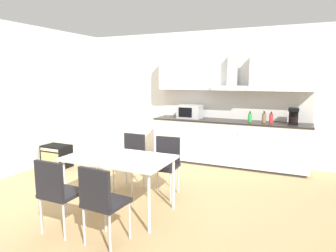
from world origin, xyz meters
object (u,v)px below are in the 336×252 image
bottle_red (271,118)px  microwave (190,112)px  chair_near_left (57,189)px  guitar_amp (57,156)px  coffee_maker (293,116)px  pendant_lamp (117,86)px  chair_near_right (101,198)px  dining_table (119,160)px  chair_far_right (166,160)px  bottle_brown (264,118)px  bottle_green (250,117)px  chair_far_left (131,156)px

bottle_red → microwave: bearing=-180.0°
chair_near_left → guitar_amp: chair_near_left is taller
coffee_maker → pendant_lamp: 3.43m
chair_near_right → dining_table: bearing=110.9°
coffee_maker → chair_near_right: (-1.68, -3.53, -0.53)m
bottle_red → dining_table: bearing=-120.4°
dining_table → chair_far_right: chair_far_right is taller
dining_table → chair_far_right: (0.30, 0.79, -0.16)m
microwave → dining_table: microwave is taller
microwave → bottle_brown: microwave is taller
bottle_brown → dining_table: bottle_brown is taller
bottle_green → dining_table: 2.98m
coffee_maker → chair_near_left: bearing=-122.9°
bottle_red → chair_far_right: (-1.29, -1.93, -0.47)m
coffee_maker → bottle_red: bearing=-176.3°
guitar_amp → pendant_lamp: size_ratio=1.63×
bottle_red → chair_near_right: 3.77m
microwave → guitar_amp: size_ratio=0.92×
guitar_amp → chair_far_right: bearing=-8.1°
chair_near_right → guitar_amp: chair_near_right is taller
chair_near_right → pendant_lamp: (-0.30, 0.79, 1.12)m
bottle_red → pendant_lamp: 3.22m
chair_far_right → bottle_red: bearing=56.1°
dining_table → chair_far_right: bearing=69.1°
bottle_brown → chair_far_left: size_ratio=0.25×
dining_table → pendant_lamp: bearing=0.0°
chair_far_left → guitar_amp: (-1.94, 0.36, -0.31)m
chair_near_left → pendant_lamp: bearing=68.8°
coffee_maker → chair_near_left: size_ratio=0.34×
chair_far_left → pendant_lamp: 1.40m
bottle_brown → dining_table: 3.12m
chair_near_left → guitar_amp: bearing=135.0°
chair_far_left → chair_near_right: 1.69m
bottle_red → bottle_green: 0.39m
coffee_maker → guitar_amp: (-4.23, -1.59, -0.84)m
coffee_maker → chair_near_right: coffee_maker is taller
microwave → chair_near_right: (0.33, -3.51, -0.52)m
bottle_green → pendant_lamp: (-1.21, -2.71, 0.65)m
microwave → coffee_maker: coffee_maker is taller
bottle_red → bottle_brown: (-0.13, 0.01, 0.00)m
chair_far_left → chair_near_left: (-0.00, -1.58, 0.00)m
microwave → bottle_green: 1.24m
bottle_green → chair_near_left: 3.84m
bottle_green → pendant_lamp: 3.04m
chair_far_right → coffee_maker: bearing=49.3°
bottle_brown → microwave: bearing=-179.4°
coffee_maker → dining_table: coffee_maker is taller
chair_far_left → guitar_amp: chair_far_left is taller
guitar_amp → microwave: bearing=35.3°
bottle_green → dining_table: bearing=-114.0°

